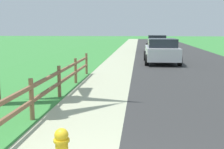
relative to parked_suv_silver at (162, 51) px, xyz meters
The scene contains 7 objects.
ground_plane 9.54m from the parked_suv_silver, 100.50° to the left, with size 120.00×120.00×0.00m, color #38853A.
road_asphalt 11.51m from the parked_suv_silver, 81.15° to the left, with size 7.00×66.00×0.01m, color #313131.
curb_concrete 12.32m from the parked_suv_silver, 112.64° to the left, with size 6.00×66.00×0.01m, color #AEB291.
grass_verge 12.97m from the parked_suv_silver, 118.77° to the left, with size 5.00×66.00×0.00m, color #38853A.
rail_fence 11.37m from the parked_suv_silver, 110.10° to the right, with size 0.11×11.73×1.00m.
parked_suv_silver is the anchor object (origin of this frame).
parked_car_black 9.72m from the parked_suv_silver, 88.42° to the left, with size 2.18×4.76×1.56m.
Camera 1 is at (0.34, -2.46, 2.14)m, focal length 45.36 mm.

